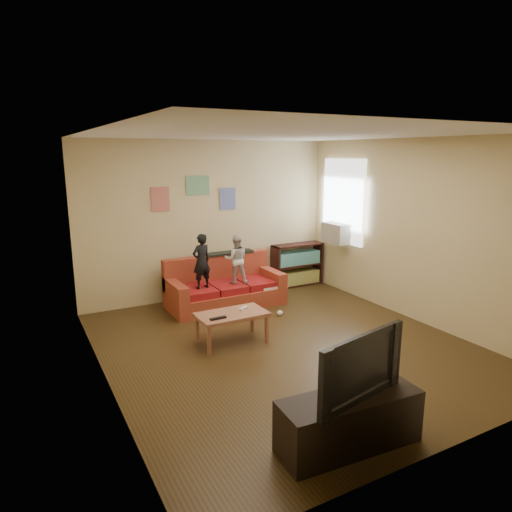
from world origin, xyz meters
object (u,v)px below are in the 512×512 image
child_a (201,261)px  bookshelf (297,267)px  sofa (224,289)px  coffee_table (232,317)px  file_box (271,293)px  child_b (236,259)px  tv_stand (349,421)px  television (352,364)px

child_a → bookshelf: (2.16, 0.57, -0.47)m
sofa → coffee_table: sofa is taller
sofa → file_box: 0.80m
child_a → child_b: child_a is taller
sofa → bookshelf: (1.71, 0.40, 0.08)m
sofa → child_b: size_ratio=2.36×
coffee_table → bookshelf: bearing=39.7°
child_b → bookshelf: bearing=-140.8°
child_a → file_box: bearing=162.6°
coffee_table → tv_stand: size_ratio=0.73×
child_a → child_b: (0.60, 0.00, -0.03)m
sofa → file_box: (0.74, -0.28, -0.11)m
sofa → tv_stand: sofa is taller
coffee_table → bookshelf: (2.27, 1.88, 0.00)m
television → child_b: bearing=66.5°
child_b → television: bearing=97.7°
child_b → tv_stand: size_ratio=0.63×
sofa → child_b: bearing=-48.0°
child_a → bookshelf: size_ratio=0.87×
child_b → coffee_table: (-0.71, -1.32, -0.44)m
sofa → television: bearing=-99.0°
coffee_table → bookshelf: 2.95m
child_a → coffee_table: child_a is taller
file_box → television: (-1.37, -3.68, 0.60)m
coffee_table → bookshelf: bookshelf is taller
sofa → file_box: bearing=-20.6°
sofa → television: (-0.63, -3.96, 0.49)m
child_a → television: (-0.18, -3.80, -0.06)m
bookshelf → file_box: (-0.97, -0.68, -0.19)m
sofa → child_a: (-0.45, -0.16, 0.55)m
bookshelf → child_b: bearing=-160.0°
child_b → tv_stand: (-0.78, -3.80, -0.56)m
child_a → television: bearing=75.4°
sofa → child_b: child_b is taller
child_a → tv_stand: child_a is taller
coffee_table → file_box: bearing=42.8°
child_b → coffee_table: 1.56m
sofa → file_box: size_ratio=4.03×
sofa → child_a: size_ratio=2.17×
child_b → television: child_b is taller
child_a → bookshelf: child_a is taller
child_a → file_box: child_a is taller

